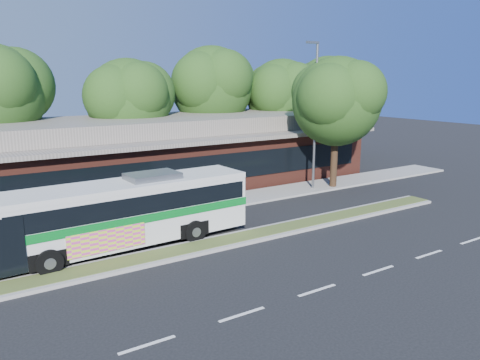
# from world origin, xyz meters

# --- Properties ---
(ground) EXTENTS (120.00, 120.00, 0.00)m
(ground) POSITION_xyz_m (0.00, 0.00, 0.00)
(ground) COLOR black
(ground) RESTS_ON ground
(median_strip) EXTENTS (26.00, 1.10, 0.15)m
(median_strip) POSITION_xyz_m (0.00, 0.60, 0.07)
(median_strip) COLOR #495825
(median_strip) RESTS_ON ground
(sidewalk) EXTENTS (44.00, 2.60, 0.12)m
(sidewalk) POSITION_xyz_m (0.00, 6.40, 0.06)
(sidewalk) COLOR gray
(sidewalk) RESTS_ON ground
(plaza_building) EXTENTS (33.20, 11.20, 4.45)m
(plaza_building) POSITION_xyz_m (0.00, 12.99, 2.13)
(plaza_building) COLOR #55241A
(plaza_building) RESTS_ON ground
(lamp_post) EXTENTS (0.93, 0.18, 9.07)m
(lamp_post) POSITION_xyz_m (9.56, 6.00, 4.90)
(lamp_post) COLOR slate
(lamp_post) RESTS_ON ground
(tree_bg_b) EXTENTS (6.69, 6.00, 9.00)m
(tree_bg_b) POSITION_xyz_m (-6.57, 16.14, 6.14)
(tree_bg_b) COLOR black
(tree_bg_b) RESTS_ON ground
(tree_bg_c) EXTENTS (6.24, 5.60, 8.26)m
(tree_bg_c) POSITION_xyz_m (1.40, 15.13, 5.59)
(tree_bg_c) COLOR black
(tree_bg_c) RESTS_ON ground
(tree_bg_d) EXTENTS (6.91, 6.20, 9.37)m
(tree_bg_d) POSITION_xyz_m (8.45, 16.15, 6.42)
(tree_bg_d) COLOR black
(tree_bg_d) RESTS_ON ground
(tree_bg_e) EXTENTS (6.47, 5.80, 8.50)m
(tree_bg_e) POSITION_xyz_m (14.42, 15.14, 5.74)
(tree_bg_e) COLOR black
(tree_bg_e) RESTS_ON ground
(tree_bg_f) EXTENTS (6.69, 6.00, 8.92)m
(tree_bg_f) POSITION_xyz_m (20.43, 16.14, 6.06)
(tree_bg_f) COLOR black
(tree_bg_f) RESTS_ON ground
(transit_bus) EXTENTS (10.87, 2.86, 3.03)m
(transit_bus) POSITION_xyz_m (-3.91, 2.40, 1.68)
(transit_bus) COLOR silver
(transit_bus) RESTS_ON ground
(sidewalk_tree) EXTENTS (6.17, 5.53, 8.28)m
(sidewalk_tree) POSITION_xyz_m (11.40, 5.78, 5.65)
(sidewalk_tree) COLOR black
(sidewalk_tree) RESTS_ON ground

